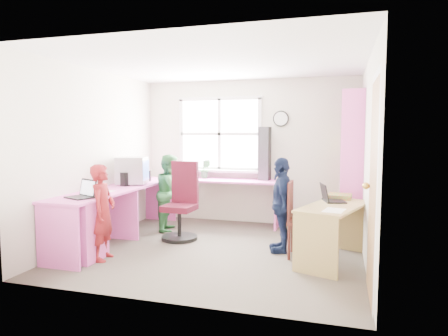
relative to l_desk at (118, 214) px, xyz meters
name	(u,v)px	position (x,y,z in m)	size (l,w,h in m)	color
room	(222,156)	(1.32, 0.38, 0.76)	(3.64, 3.44, 2.44)	#474038
l_desk	(118,214)	(0.00, 0.00, 0.00)	(2.38, 2.95, 0.75)	#FF65CF
right_desk	(334,221)	(2.75, 0.20, 0.04)	(0.89, 1.29, 0.68)	tan
bookshelf	(351,169)	(2.96, 1.47, 0.55)	(0.30, 1.02, 2.10)	#FF65CF
swivel_chair	(182,206)	(0.63, 0.68, 0.02)	(0.54, 0.54, 1.11)	black
wooden_chair	(299,216)	(2.34, 0.28, 0.05)	(0.40, 0.40, 0.93)	#51201B
crt_monitor	(132,171)	(-0.18, 0.72, 0.50)	(0.49, 0.46, 0.41)	#A1A2A6
laptop_left	(83,193)	(-0.14, -0.54, 0.34)	(0.39, 0.36, 0.22)	black
laptop_right	(330,197)	(2.70, 0.44, 0.27)	(0.34, 0.38, 0.22)	black
speaker_a	(125,179)	(-0.19, 0.53, 0.39)	(0.12, 0.12, 0.20)	black
speaker_b	(148,176)	(-0.14, 1.15, 0.38)	(0.10, 0.10, 0.17)	black
cd_tower	(265,154)	(1.62, 1.81, 0.73)	(0.20, 0.18, 0.87)	black
game_box	(340,196)	(2.81, 0.71, 0.25)	(0.31, 0.31, 0.06)	red
paper_a	(103,192)	(-0.17, -0.08, 0.30)	(0.23, 0.31, 0.00)	white
paper_b	(334,210)	(2.75, -0.14, 0.22)	(0.27, 0.34, 0.00)	white
potted_plant	(205,169)	(0.61, 1.78, 0.45)	(0.18, 0.14, 0.32)	#2C6F33
person_red	(103,212)	(0.10, -0.49, 0.12)	(0.42, 0.28, 1.15)	maroon
person_green	(171,192)	(0.27, 1.09, 0.14)	(0.58, 0.45, 1.19)	#327D3E
person_navy	(281,205)	(2.10, 0.45, 0.15)	(0.71, 0.30, 1.21)	#131D3D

